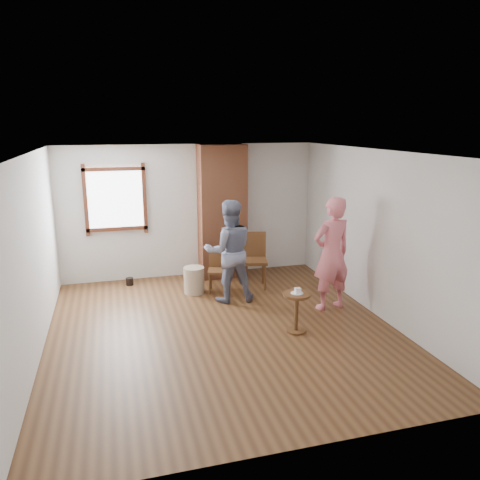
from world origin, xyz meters
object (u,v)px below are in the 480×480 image
at_px(dining_chair_right, 254,257).
at_px(side_table, 297,306).
at_px(stoneware_crock, 194,280).
at_px(dining_chair_left, 219,267).
at_px(person_pink, 332,254).
at_px(man, 229,251).

distance_m(dining_chair_right, side_table, 2.11).
relative_size(stoneware_crock, dining_chair_left, 0.60).
bearing_deg(side_table, dining_chair_left, 108.90).
relative_size(dining_chair_right, person_pink, 0.54).
height_order(man, person_pink, person_pink).
bearing_deg(person_pink, stoneware_crock, -42.75).
relative_size(man, person_pink, 0.94).
bearing_deg(person_pink, side_table, 28.98).
bearing_deg(person_pink, dining_chair_right, -67.64).
bearing_deg(side_table, man, 112.71).
bearing_deg(man, dining_chair_right, -132.47).
bearing_deg(stoneware_crock, person_pink, -33.10).
xyz_separation_m(dining_chair_right, side_table, (0.00, -2.11, -0.16)).
xyz_separation_m(dining_chair_right, man, (-0.62, -0.61, 0.31)).
xyz_separation_m(man, person_pink, (1.50, -0.80, 0.05)).
distance_m(stoneware_crock, man, 0.98).
height_order(dining_chair_right, side_table, dining_chair_right).
bearing_deg(stoneware_crock, man, -44.88).
bearing_deg(dining_chair_right, person_pink, -44.75).
height_order(dining_chair_right, man, man).
height_order(stoneware_crock, side_table, side_table).
distance_m(man, person_pink, 1.70).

